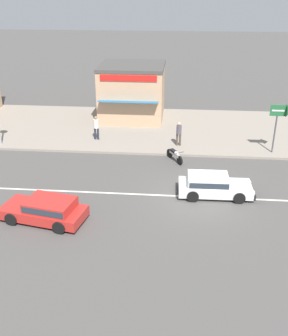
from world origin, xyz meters
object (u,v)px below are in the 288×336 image
motorcycle_0 (175,155)px  pedestrian_by_shop (179,132)px  hatchback_red_4 (46,209)px  shopfront_corner_warung (132,91)px  hatchback_white_2 (212,185)px  arrow_signboard (286,113)px  pedestrian_near_clock (96,126)px

motorcycle_0 → pedestrian_by_shop: bearing=84.8°
hatchback_red_4 → shopfront_corner_warung: (2.24, 15.45, 1.69)m
hatchback_white_2 → shopfront_corner_warung: bearing=114.4°
hatchback_red_4 → shopfront_corner_warung: size_ratio=0.74×
motorcycle_0 → hatchback_white_2: bearing=-64.2°
arrow_signboard → shopfront_corner_warung: 12.22m
motorcycle_0 → pedestrian_near_clock: 6.25m
hatchback_red_4 → motorcycle_0: (5.80, 7.31, -0.17)m
hatchback_white_2 → arrow_signboard: 7.78m
hatchback_red_4 → arrow_signboard: bearing=35.4°
hatchback_red_4 → shopfront_corner_warung: bearing=81.8°
hatchback_red_4 → pedestrian_near_clock: 10.25m
pedestrian_near_clock → pedestrian_by_shop: size_ratio=1.03×
hatchback_red_4 → shopfront_corner_warung: shopfront_corner_warung is taller
motorcycle_0 → pedestrian_near_clock: size_ratio=0.94×
pedestrian_by_shop → pedestrian_near_clock: bearing=173.7°
shopfront_corner_warung → hatchback_red_4: bearing=-98.2°
hatchback_white_2 → arrow_signboard: size_ratio=1.22×
arrow_signboard → shopfront_corner_warung: shopfront_corner_warung is taller
shopfront_corner_warung → motorcycle_0: bearing=-66.4°
hatchback_white_2 → shopfront_corner_warung: 13.63m
hatchback_red_4 → pedestrian_near_clock: (0.32, 10.23, 0.54)m
hatchback_red_4 → pedestrian_by_shop: size_ratio=2.60×
motorcycle_0 → arrow_signboard: bearing=13.3°
pedestrian_near_clock → shopfront_corner_warung: 5.68m
pedestrian_near_clock → arrow_signboard: bearing=-6.2°
pedestrian_by_shop → shopfront_corner_warung: bearing=122.8°
pedestrian_near_clock → shopfront_corner_warung: bearing=69.8°
arrow_signboard → pedestrian_by_shop: (-6.53, 0.70, -1.71)m
hatchback_red_4 → arrow_signboard: arrow_signboard is taller
shopfront_corner_warung → pedestrian_by_shop: bearing=-57.2°
pedestrian_near_clock → pedestrian_by_shop: pedestrian_near_clock is taller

